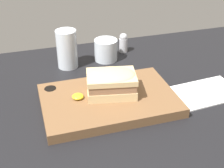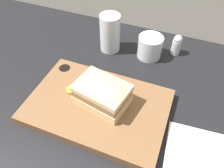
{
  "view_description": "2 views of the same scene",
  "coord_description": "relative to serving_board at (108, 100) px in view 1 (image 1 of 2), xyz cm",
  "views": [
    {
      "loc": [
        -17.85,
        -63.58,
        51.74
      ],
      "look_at": [
        3.27,
        5.78,
        8.06
      ],
      "focal_mm": 50.0,
      "sensor_mm": 36.0,
      "label": 1
    },
    {
      "loc": [
        18.64,
        -26.26,
        50.44
      ],
      "look_at": [
        4.77,
        8.93,
        9.4
      ],
      "focal_mm": 35.0,
      "sensor_mm": 36.0,
      "label": 2
    }
  ],
  "objects": [
    {
      "name": "serving_board",
      "position": [
        0.0,
        0.0,
        0.0
      ],
      "size": [
        36.58,
        24.14,
        2.8
      ],
      "color": "brown",
      "rests_on": "dining_table"
    },
    {
      "name": "napkin",
      "position": [
        29.39,
        -2.69,
        -1.17
      ],
      "size": [
        20.58,
        14.4,
        0.4
      ],
      "rotation": [
        0.0,
        0.0,
        0.08
      ],
      "color": "white",
      "rests_on": "dining_table"
    },
    {
      "name": "sandwich",
      "position": [
        1.12,
        0.96,
        5.19
      ],
      "size": [
        14.75,
        11.57,
        7.11
      ],
      "rotation": [
        0.0,
        0.0,
        -0.2
      ],
      "color": "#DBBC84",
      "rests_on": "serving_board"
    },
    {
      "name": "salt_shaker",
      "position": [
        15.05,
        31.66,
        2.29
      ],
      "size": [
        3.09,
        3.09,
        7.21
      ],
      "color": "silver",
      "rests_on": "dining_table"
    },
    {
      "name": "mustard_dollop",
      "position": [
        -8.26,
        1.37,
        1.99
      ],
      "size": [
        3.14,
        3.14,
        1.26
      ],
      "color": "gold",
      "rests_on": "serving_board"
    },
    {
      "name": "wine_glass",
      "position": [
        7.02,
        27.1,
        2.03
      ],
      "size": [
        8.07,
        8.07,
        7.46
      ],
      "color": "silver",
      "rests_on": "dining_table"
    },
    {
      "name": "dining_table",
      "position": [
        -2.07,
        -5.18,
        -2.37
      ],
      "size": [
        199.1,
        96.49,
        2.0
      ],
      "color": "black",
      "rests_on": "ground"
    },
    {
      "name": "water_glass",
      "position": [
        -6.73,
        25.89,
        4.21
      ],
      "size": [
        6.81,
        6.81,
        12.9
      ],
      "color": "silver",
      "rests_on": "dining_table"
    }
  ]
}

